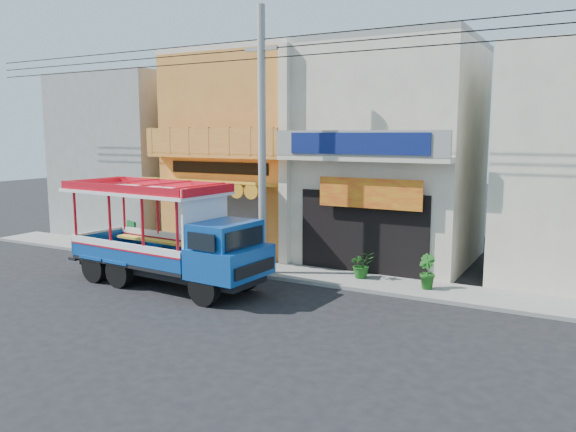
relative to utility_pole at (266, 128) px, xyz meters
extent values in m
plane|color=black|center=(0.85, -3.30, -5.03)|extent=(90.00, 90.00, 0.00)
cube|color=slate|center=(0.85, 0.70, -4.97)|extent=(30.00, 2.00, 0.12)
cube|color=#C9762C|center=(-3.15, 4.70, -1.03)|extent=(6.00, 6.00, 8.00)
cube|color=#595B5E|center=(-3.15, 1.68, -3.63)|extent=(4.20, 0.10, 2.60)
cube|color=orange|center=(-3.15, 0.95, -1.98)|extent=(5.20, 1.50, 0.31)
cube|color=#C9762C|center=(-3.15, 1.35, -0.98)|extent=(6.00, 0.70, 0.18)
cube|color=#C9762C|center=(-3.15, 1.05, -0.43)|extent=(6.00, 0.12, 0.95)
cube|color=black|center=(-3.15, 1.67, -1.48)|extent=(4.50, 0.04, 0.45)
cube|color=#C1B49F|center=(-3.15, 4.70, 3.09)|extent=(6.00, 6.00, 0.24)
cube|color=#C1B49F|center=(2.85, 4.70, -1.03)|extent=(6.00, 6.00, 8.00)
cube|color=black|center=(2.85, 1.68, -3.53)|extent=(4.60, 0.12, 2.80)
cube|color=gold|center=(3.15, 1.40, -2.13)|extent=(3.60, 0.05, 1.00)
cube|color=#C1B49F|center=(2.85, 1.35, -0.98)|extent=(6.00, 0.70, 0.18)
cube|color=gray|center=(2.85, 1.05, -0.48)|extent=(6.00, 0.12, 0.85)
cube|color=navy|center=(2.85, 0.98, -0.48)|extent=(4.80, 0.06, 0.70)
cube|color=gray|center=(2.85, 4.70, 3.09)|extent=(6.00, 6.00, 0.24)
cube|color=#C1B49F|center=(-0.15, 1.55, -1.03)|extent=(0.35, 0.30, 8.00)
cube|color=gray|center=(-10.15, 4.70, -1.23)|extent=(6.00, 6.00, 7.60)
cylinder|color=gray|center=(-0.15, 0.00, -0.53)|extent=(0.26, 0.26, 9.00)
cube|color=gray|center=(-0.15, 0.00, 2.57)|extent=(1.20, 0.12, 0.12)
cylinder|color=black|center=(0.85, 0.00, 2.27)|extent=(28.00, 0.04, 0.04)
cylinder|color=black|center=(0.85, 0.00, 2.57)|extent=(28.00, 0.04, 0.04)
cylinder|color=black|center=(0.85, 0.00, 2.87)|extent=(28.00, 0.04, 0.04)
cylinder|color=black|center=(0.15, -3.72, -4.54)|extent=(1.01, 0.35, 0.99)
cylinder|color=black|center=(0.29, -1.85, -4.54)|extent=(1.01, 0.35, 0.99)
cylinder|color=black|center=(-3.40, -3.46, -4.54)|extent=(1.01, 0.35, 0.99)
cylinder|color=black|center=(-3.26, -1.59, -4.54)|extent=(1.01, 0.35, 0.99)
cylinder|color=black|center=(-4.58, -3.38, -4.54)|extent=(1.01, 0.35, 0.99)
cylinder|color=black|center=(-4.45, -1.50, -4.54)|extent=(1.01, 0.35, 0.99)
cube|color=black|center=(-2.15, -2.61, -4.44)|extent=(6.75, 2.11, 0.28)
cube|color=#0F4AA4|center=(0.42, -2.80, -3.89)|extent=(1.93, 2.30, 0.89)
cube|color=#0F4AA4|center=(0.27, -2.79, -3.10)|extent=(1.53, 2.10, 0.74)
cube|color=black|center=(0.96, -2.84, -3.15)|extent=(0.18, 1.74, 0.54)
cube|color=black|center=(-2.96, -2.55, -4.24)|extent=(5.04, 2.52, 0.12)
cube|color=#0F4AA4|center=(-3.04, -3.60, -3.89)|extent=(4.89, 0.43, 0.59)
cube|color=white|center=(-3.04, -3.60, -3.63)|extent=(4.89, 0.44, 0.22)
cube|color=#0F4AA4|center=(-2.89, -1.51, -3.89)|extent=(4.89, 0.43, 0.59)
cube|color=white|center=(-2.89, -1.51, -3.63)|extent=(4.89, 0.44, 0.22)
cylinder|color=red|center=(-5.33, -3.41, -2.81)|extent=(0.10, 0.10, 1.58)
cylinder|color=red|center=(-5.18, -1.36, -2.81)|extent=(0.10, 0.10, 1.58)
cube|color=white|center=(-0.50, -2.73, -3.13)|extent=(0.22, 2.00, 2.23)
cube|color=white|center=(-3.06, -2.55, -2.01)|extent=(5.65, 2.81, 0.10)
cube|color=red|center=(-3.06, -2.55, -1.84)|extent=(5.45, 2.70, 0.26)
cube|color=black|center=(-7.22, 1.05, -4.86)|extent=(0.69, 0.54, 0.11)
cube|color=#0C471F|center=(-7.22, 1.05, -4.30)|extent=(0.71, 0.35, 1.00)
imported|color=#185016|center=(3.11, 0.97, -4.46)|extent=(1.07, 1.06, 0.90)
imported|color=#185016|center=(5.33, 0.70, -4.38)|extent=(0.74, 0.74, 1.06)
camera|label=1|loc=(9.67, -16.14, -0.18)|focal=35.00mm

